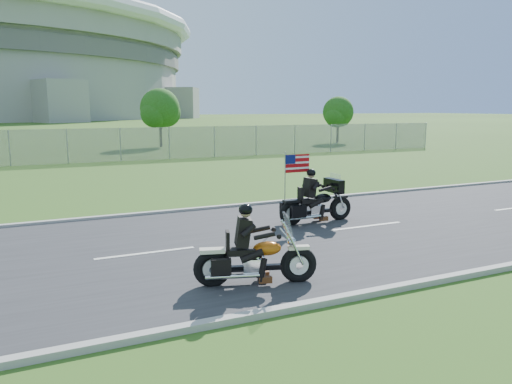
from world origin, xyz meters
name	(u,v)px	position (x,y,z in m)	size (l,w,h in m)	color
ground	(230,245)	(0.00, 0.00, 0.00)	(420.00, 420.00, 0.00)	#294816
road	(230,244)	(0.00, 0.00, 0.02)	(120.00, 8.00, 0.04)	#28282B
curb_north	(181,211)	(0.00, 4.05, 0.05)	(120.00, 0.18, 0.12)	#9E9B93
curb_south	(322,302)	(0.00, -4.05, 0.05)	(120.00, 0.18, 0.12)	#9E9B93
fence	(9,148)	(-5.00, 20.00, 1.00)	(60.00, 0.03, 2.00)	gray
tree_fence_near	(160,110)	(6.04, 30.04, 2.97)	(3.52, 3.28, 4.75)	#382316
tree_fence_far	(338,114)	(22.04, 28.03, 2.64)	(3.08, 2.87, 4.20)	#382316
motorcycle_lead	(254,260)	(-0.63, -2.74, 0.49)	(2.22, 0.97, 1.53)	black
motorcycle_follow	(316,205)	(2.99, 1.00, 0.53)	(2.32, 0.76, 1.93)	black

